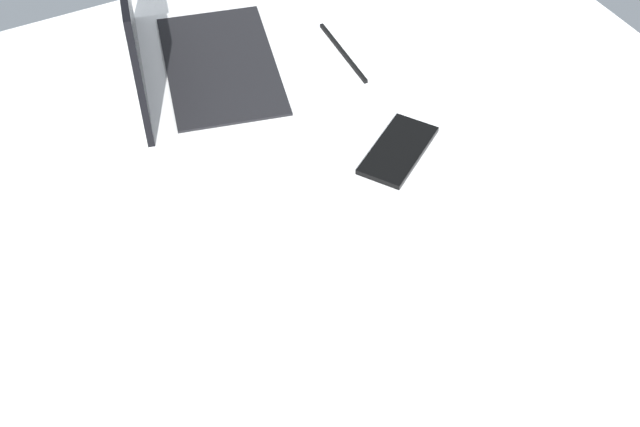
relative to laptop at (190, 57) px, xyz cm
name	(u,v)px	position (x,y,z in cm)	size (l,w,h in cm)	color
bed_mattress	(403,420)	(-62.72, -1.63, -13.41)	(180.00, 140.00, 18.00)	white
laptop	(190,57)	(0.00, 0.00, 0.00)	(37.53, 30.20, 23.00)	silver
cell_phone	(398,150)	(-29.38, -20.15, -4.01)	(6.80, 14.00, 0.80)	black
charger_cable	(343,52)	(-4.87, -24.31, -4.11)	(17.00, 0.60, 0.60)	black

